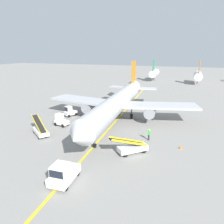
# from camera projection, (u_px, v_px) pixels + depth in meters

# --- Properties ---
(ground_plane) EXTENTS (300.00, 300.00, 0.00)m
(ground_plane) POSITION_uv_depth(u_px,v_px,m) (95.00, 143.00, 29.04)
(ground_plane) COLOR gray
(taxi_line_yellow) EXTENTS (4.27, 79.92, 0.01)m
(taxi_line_yellow) POSITION_uv_depth(u_px,v_px,m) (107.00, 130.00, 33.57)
(taxi_line_yellow) COLOR yellow
(taxi_line_yellow) RESTS_ON ground
(airliner) EXTENTS (28.58, 35.31, 10.10)m
(airliner) POSITION_uv_depth(u_px,v_px,m) (118.00, 102.00, 37.84)
(airliner) COLOR #B2B5BA
(airliner) RESTS_ON ground
(pushback_tug) EXTENTS (2.10, 3.70, 2.20)m
(pushback_tug) POSITION_uv_depth(u_px,v_px,m) (63.00, 174.00, 20.11)
(pushback_tug) COLOR silver
(pushback_tug) RESTS_ON ground
(baggage_tug_near_wing) EXTENTS (2.16, 2.72, 2.10)m
(baggage_tug_near_wing) POSITION_uv_depth(u_px,v_px,m) (70.00, 112.00, 40.70)
(baggage_tug_near_wing) COLOR silver
(baggage_tug_near_wing) RESTS_ON ground
(baggage_tug_by_cargo_door) EXTENTS (2.60, 1.73, 2.10)m
(baggage_tug_by_cargo_door) POSITION_uv_depth(u_px,v_px,m) (61.00, 120.00, 35.56)
(baggage_tug_by_cargo_door) COLOR silver
(baggage_tug_by_cargo_door) RESTS_ON ground
(belt_loader_forward_hold) EXTENTS (4.77, 3.97, 2.59)m
(belt_loader_forward_hold) POSITION_uv_depth(u_px,v_px,m) (40.00, 130.00, 31.67)
(belt_loader_forward_hold) COLOR silver
(belt_loader_forward_hold) RESTS_ON ground
(belt_loader_aft_hold) EXTENTS (4.51, 4.32, 2.59)m
(belt_loader_aft_hold) POSITION_uv_depth(u_px,v_px,m) (132.00, 147.00, 26.09)
(belt_loader_aft_hold) COLOR silver
(belt_loader_aft_hold) RESTS_ON ground
(ground_crew_marshaller) EXTENTS (0.36, 0.24, 1.70)m
(ground_crew_marshaller) POSITION_uv_depth(u_px,v_px,m) (149.00, 134.00, 29.75)
(ground_crew_marshaller) COLOR #26262D
(ground_crew_marshaller) RESTS_ON ground
(ground_crew_wing_walker) EXTENTS (0.36, 0.24, 1.70)m
(ground_crew_wing_walker) POSITION_uv_depth(u_px,v_px,m) (91.00, 138.00, 28.36)
(ground_crew_wing_walker) COLOR #26262D
(ground_crew_wing_walker) RESTS_ON ground
(safety_cone_nose_left) EXTENTS (0.36, 0.36, 0.44)m
(safety_cone_nose_left) POSITION_uv_depth(u_px,v_px,m) (181.00, 147.00, 27.34)
(safety_cone_nose_left) COLOR orange
(safety_cone_nose_left) RESTS_ON ground
(safety_cone_nose_right) EXTENTS (0.36, 0.36, 0.44)m
(safety_cone_nose_right) POSITION_uv_depth(u_px,v_px,m) (73.00, 111.00, 43.52)
(safety_cone_nose_right) COLOR orange
(safety_cone_nose_right) RESTS_ON ground
(distant_aircraft_far_left) EXTENTS (3.00, 10.10, 8.80)m
(distant_aircraft_far_left) POSITION_uv_depth(u_px,v_px,m) (154.00, 73.00, 88.02)
(distant_aircraft_far_left) COLOR silver
(distant_aircraft_far_left) RESTS_ON ground
(distant_aircraft_mid_left) EXTENTS (3.00, 10.10, 8.80)m
(distant_aircraft_mid_left) POSITION_uv_depth(u_px,v_px,m) (198.00, 75.00, 79.36)
(distant_aircraft_mid_left) COLOR silver
(distant_aircraft_mid_left) RESTS_ON ground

